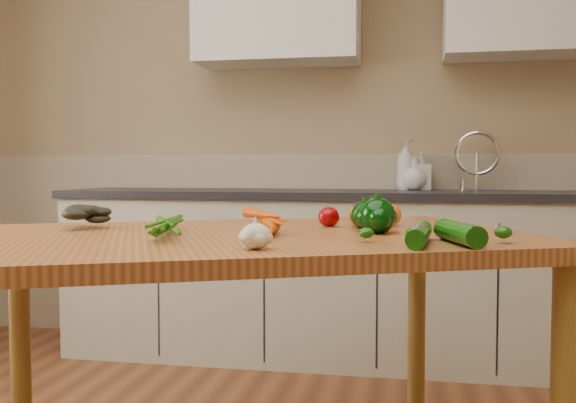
# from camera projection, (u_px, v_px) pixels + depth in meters

# --- Properties ---
(room) EXTENTS (4.04, 5.04, 2.64)m
(room) POSITION_uv_depth(u_px,v_px,m) (129.00, 68.00, 1.46)
(room) COLOR brown
(room) RESTS_ON ground
(counter_run) EXTENTS (2.84, 0.64, 1.14)m
(counter_run) POSITION_uv_depth(u_px,v_px,m) (330.00, 273.00, 3.44)
(counter_run) COLOR #AFAB92
(counter_run) RESTS_ON ground
(table) EXTENTS (1.83, 1.55, 0.83)m
(table) POSITION_uv_depth(u_px,v_px,m) (255.00, 265.00, 1.85)
(table) COLOR #AC6531
(table) RESTS_ON ground
(soap_bottle_a) EXTENTS (0.15, 0.15, 0.28)m
(soap_bottle_a) POSITION_uv_depth(u_px,v_px,m) (406.00, 165.00, 3.50)
(soap_bottle_a) COLOR silver
(soap_bottle_a) RESTS_ON counter_run
(soap_bottle_b) EXTENTS (0.11, 0.11, 0.21)m
(soap_bottle_b) POSITION_uv_depth(u_px,v_px,m) (421.00, 171.00, 3.49)
(soap_bottle_b) COLOR silver
(soap_bottle_b) RESTS_ON counter_run
(soap_bottle_c) EXTENTS (0.19, 0.19, 0.18)m
(soap_bottle_c) POSITION_uv_depth(u_px,v_px,m) (415.00, 174.00, 3.48)
(soap_bottle_c) COLOR silver
(soap_bottle_c) RESTS_ON counter_run
(carrot_bunch) EXTENTS (0.35, 0.32, 0.08)m
(carrot_bunch) POSITION_uv_depth(u_px,v_px,m) (237.00, 220.00, 1.84)
(carrot_bunch) COLOR #D24D04
(carrot_bunch) RESTS_ON table
(leafy_greens) EXTENTS (0.22, 0.20, 0.11)m
(leafy_greens) POSITION_uv_depth(u_px,v_px,m) (84.00, 211.00, 2.01)
(leafy_greens) COLOR black
(leafy_greens) RESTS_ON table
(garlic_bulb) EXTENTS (0.07, 0.07, 0.06)m
(garlic_bulb) POSITION_uv_depth(u_px,v_px,m) (256.00, 236.00, 1.48)
(garlic_bulb) COLOR silver
(garlic_bulb) RESTS_ON table
(pepper_a) EXTENTS (0.09, 0.09, 0.09)m
(pepper_a) POSITION_uv_depth(u_px,v_px,m) (372.00, 216.00, 1.91)
(pepper_a) COLOR black
(pepper_a) RESTS_ON table
(pepper_b) EXTENTS (0.08, 0.08, 0.08)m
(pepper_b) POSITION_uv_depth(u_px,v_px,m) (365.00, 215.00, 2.02)
(pepper_b) COLOR black
(pepper_b) RESTS_ON table
(pepper_c) EXTENTS (0.10, 0.10, 0.10)m
(pepper_c) POSITION_uv_depth(u_px,v_px,m) (378.00, 216.00, 1.84)
(pepper_c) COLOR black
(pepper_c) RESTS_ON table
(tomato_a) EXTENTS (0.07, 0.07, 0.06)m
(tomato_a) POSITION_uv_depth(u_px,v_px,m) (329.00, 217.00, 2.06)
(tomato_a) COLOR #8D0205
(tomato_a) RESTS_ON table
(tomato_b) EXTENTS (0.08, 0.08, 0.07)m
(tomato_b) POSITION_uv_depth(u_px,v_px,m) (360.00, 215.00, 2.10)
(tomato_b) COLOR #CB5905
(tomato_b) RESTS_ON table
(tomato_c) EXTENTS (0.08, 0.08, 0.07)m
(tomato_c) POSITION_uv_depth(u_px,v_px,m) (389.00, 215.00, 2.09)
(tomato_c) COLOR #CB5905
(tomato_c) RESTS_ON table
(zucchini_a) EXTENTS (0.12, 0.23, 0.06)m
(zucchini_a) POSITION_uv_depth(u_px,v_px,m) (459.00, 233.00, 1.59)
(zucchini_a) COLOR #0D4307
(zucchini_a) RESTS_ON table
(zucchini_b) EXTENTS (0.07, 0.27, 0.05)m
(zucchini_b) POSITION_uv_depth(u_px,v_px,m) (420.00, 234.00, 1.58)
(zucchini_b) COLOR #0D4307
(zucchini_b) RESTS_ON table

